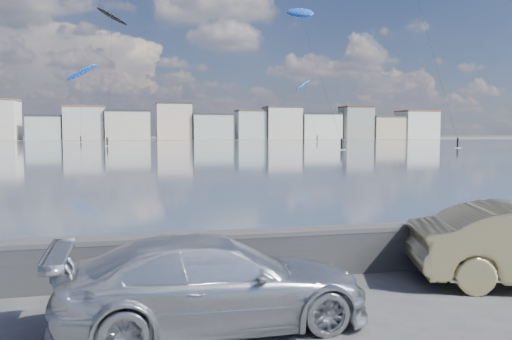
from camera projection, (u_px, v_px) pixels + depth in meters
The scene contains 10 objects.
ground at pixel (251, 331), 7.74m from camera, with size 700.00×700.00×0.00m, color #333335.
bay_water at pixel (149, 148), 96.62m from camera, with size 500.00×177.00×0.00m, color #3C485B.
far_shore_strip at pixel (144, 139), 202.00m from camera, with size 500.00×60.00×0.00m, color #4C473D.
seawall at pixel (223, 253), 10.32m from camera, with size 400.00×0.36×1.08m.
far_buildings at pixel (148, 124), 188.23m from camera, with size 240.79×13.26×14.60m.
car_silver at pixel (215, 282), 7.91m from camera, with size 2.02×4.96×1.44m, color silver.
kitesurfer_1 at pixel (300, 14), 93.39m from camera, with size 6.67×17.50×28.08m.
kitesurfer_2 at pixel (112, 19), 113.25m from camera, with size 7.18×10.97×31.60m.
kitesurfer_8 at pixel (82, 73), 155.09m from camera, with size 10.52×15.85×24.97m.
kitesurfer_9 at pixel (303, 86), 171.69m from camera, with size 7.72×16.11×21.97m.
Camera 1 is at (-1.63, -7.35, 3.10)m, focal length 35.00 mm.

